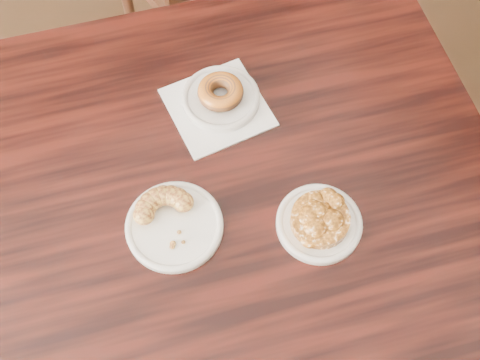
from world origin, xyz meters
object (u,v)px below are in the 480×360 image
glazed_donut (221,92)px  apple_fritter (320,218)px  cruller_fragment (173,221)px  cafe_table (242,270)px

glazed_donut → apple_fritter: glazed_donut is taller
glazed_donut → cruller_fragment: 0.28m
cafe_table → cruller_fragment: bearing=-171.4°
cafe_table → glazed_donut: 0.46m
cafe_table → glazed_donut: (0.07, 0.20, 0.41)m
cafe_table → glazed_donut: size_ratio=11.05×
cafe_table → apple_fritter: size_ratio=7.04×
cafe_table → apple_fritter: (0.09, -0.11, 0.40)m
apple_fritter → cruller_fragment: 0.25m
cafe_table → apple_fritter: apple_fritter is taller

